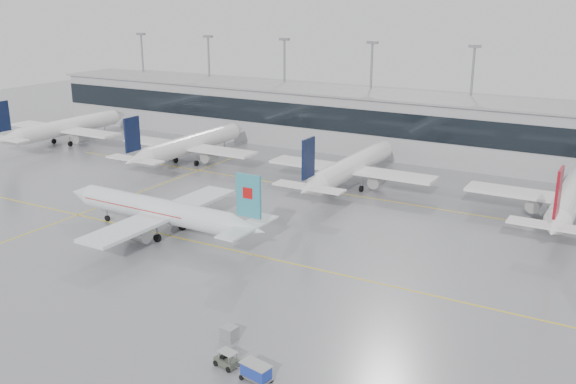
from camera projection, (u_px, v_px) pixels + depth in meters
The scene contains 16 objects.
ground at pixel (242, 252), 83.18m from camera, with size 320.00×320.00×0.00m, color gray.
taxi_line_main at pixel (242, 252), 83.18m from camera, with size 120.00×0.25×0.01m, color yellow.
taxi_line_north at pixel (341, 193), 108.08m from camera, with size 120.00×0.25×0.01m, color yellow.
taxi_line_cross at pixel (145, 190), 109.88m from camera, with size 0.25×60.00×0.01m, color yellow.
terminal at pixel (408, 126), 132.89m from camera, with size 180.00×15.00×12.00m, color #9A9A9E.
terminal_glass at pixel (395, 125), 126.19m from camera, with size 180.00×0.20×5.00m, color black.
terminal_roof at pixel (409, 97), 131.08m from camera, with size 182.00×16.00×0.40m, color gray.
light_masts at pixel (419, 87), 135.73m from camera, with size 156.40×1.00×22.60m.
air_canada_jet at pixel (162, 211), 88.45m from camera, with size 34.72×27.24×10.74m.
parked_jet_a at pixel (65, 128), 143.31m from camera, with size 29.64×36.96×11.72m.
parked_jet_b at pixel (189, 145), 126.69m from camera, with size 29.64×36.96×11.72m.
parked_jet_c at pixel (351, 167), 110.06m from camera, with size 29.64×36.96×11.72m.
parked_jet_d at pixel (570, 198), 93.44m from camera, with size 29.64×36.96×11.72m.
baggage_tug at pixel (227, 361), 57.34m from camera, with size 3.30×1.70×1.57m.
baggage_cart at pixel (256, 371), 55.00m from camera, with size 2.98×2.00×1.70m.
gse_unit at pixel (229, 333), 61.73m from camera, with size 1.40×1.30×1.40m, color gray.
Camera 1 is at (43.55, -64.11, 31.77)m, focal length 40.00 mm.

